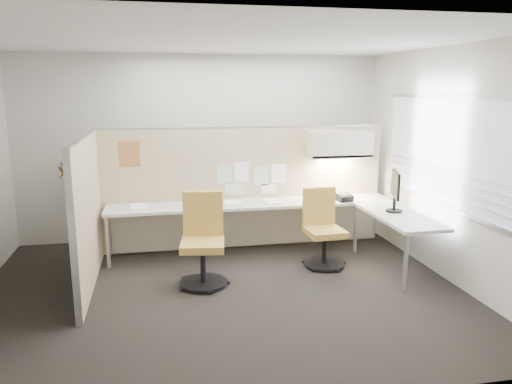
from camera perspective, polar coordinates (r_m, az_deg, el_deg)
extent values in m
cube|color=black|center=(5.91, -3.87, -11.20)|extent=(5.50, 4.50, 0.01)
cube|color=white|center=(5.46, -4.30, 17.04)|extent=(5.50, 4.50, 0.01)
cube|color=beige|center=(7.73, -6.20, 5.04)|extent=(5.50, 0.02, 2.80)
cube|color=beige|center=(3.35, 0.84, -3.89)|extent=(5.50, 0.02, 2.80)
cube|color=beige|center=(6.46, 20.93, 2.99)|extent=(0.02, 4.50, 2.80)
cube|color=#A1ACBB|center=(6.43, 20.84, 4.31)|extent=(0.01, 2.80, 1.30)
cube|color=tan|center=(7.25, -1.31, 0.45)|extent=(4.10, 0.06, 1.75)
cube|color=tan|center=(6.13, -18.68, -2.31)|extent=(0.06, 2.20, 1.75)
cube|color=beige|center=(6.98, -0.43, -1.39)|extent=(4.00, 0.60, 0.04)
cube|color=beige|center=(6.57, 16.08, -2.70)|extent=(0.60, 1.47, 0.04)
cube|color=beige|center=(7.32, -0.82, -3.69)|extent=(3.90, 0.02, 0.64)
cylinder|color=#A5A8AA|center=(6.75, -16.57, -5.57)|extent=(0.05, 0.05, 0.69)
cylinder|color=#A5A8AA|center=(5.98, 16.73, -7.82)|extent=(0.05, 0.05, 0.69)
cylinder|color=#A5A8AA|center=(7.25, 11.32, -4.10)|extent=(0.05, 0.05, 0.69)
cube|color=beige|center=(7.31, 9.49, 5.42)|extent=(0.90, 0.36, 0.38)
cube|color=#FFEABF|center=(7.33, 9.43, 3.79)|extent=(0.60, 0.06, 0.02)
cube|color=#8CBF8C|center=(7.13, -3.65, 2.08)|extent=(0.21, 0.00, 0.28)
cube|color=white|center=(7.16, -1.67, 2.30)|extent=(0.21, 0.00, 0.28)
cube|color=#8CBF8C|center=(7.23, 0.53, 1.83)|extent=(0.21, 0.00, 0.28)
cube|color=white|center=(7.28, 2.61, 2.13)|extent=(0.21, 0.00, 0.28)
cube|color=#8CBF8C|center=(7.19, -2.44, 0.39)|extent=(0.28, 0.00, 0.18)
cube|color=white|center=(7.29, 1.45, 0.39)|extent=(0.21, 0.00, 0.14)
cube|color=orange|center=(7.03, -14.27, 4.23)|extent=(0.28, 0.00, 0.35)
cylinder|color=black|center=(6.06, -6.03, -10.26)|extent=(0.57, 0.57, 0.03)
cylinder|color=black|center=(5.98, -6.08, -8.32)|extent=(0.07, 0.07, 0.44)
cube|color=#F0AF59|center=(5.90, -6.13, -6.03)|extent=(0.57, 0.57, 0.09)
cube|color=#F0AF59|center=(6.04, -6.08, -2.46)|extent=(0.49, 0.13, 0.55)
cylinder|color=black|center=(6.69, 7.78, -8.16)|extent=(0.53, 0.53, 0.03)
cylinder|color=black|center=(6.62, 7.83, -6.51)|extent=(0.06, 0.06, 0.41)
cube|color=#F0AF59|center=(6.55, 7.89, -4.57)|extent=(0.50, 0.50, 0.08)
cube|color=#F0AF59|center=(6.68, 7.20, -1.62)|extent=(0.45, 0.09, 0.51)
cylinder|color=black|center=(6.70, 15.48, -2.08)|extent=(0.21, 0.21, 0.02)
cylinder|color=black|center=(6.68, 15.53, -1.34)|extent=(0.04, 0.04, 0.19)
cube|color=black|center=(6.62, 15.65, 0.85)|extent=(0.18, 0.49, 0.33)
cube|color=black|center=(6.62, 15.65, 0.85)|extent=(0.14, 0.44, 0.29)
cube|color=black|center=(7.16, 10.08, -0.65)|extent=(0.23, 0.22, 0.12)
cylinder|color=black|center=(7.14, 9.36, -0.37)|extent=(0.07, 0.17, 0.04)
cube|color=black|center=(7.27, 7.81, -0.60)|extent=(0.15, 0.08, 0.05)
cube|color=black|center=(7.39, 8.67, -0.37)|extent=(0.10, 0.06, 0.06)
cube|color=silver|center=(5.23, -20.35, 5.27)|extent=(0.14, 0.02, 0.02)
cylinder|color=silver|center=(5.25, -21.04, 4.31)|extent=(0.02, 0.02, 0.14)
cube|color=#AD7F4C|center=(5.27, -20.93, 2.91)|extent=(0.02, 0.45, 0.12)
cube|color=#AD7F4C|center=(5.31, -21.17, 2.52)|extent=(0.02, 0.45, 0.12)
cube|color=#A9A9B3|center=(5.35, -20.62, -3.93)|extent=(0.01, 0.07, 1.11)
cube|color=white|center=(6.82, -13.24, -1.69)|extent=(0.26, 0.32, 0.04)
cube|color=white|center=(6.95, -6.72, -1.24)|extent=(0.30, 0.35, 0.02)
cube|color=white|center=(6.87, -2.66, -1.29)|extent=(0.24, 0.31, 0.04)
cube|color=white|center=(7.01, 1.93, -1.09)|extent=(0.24, 0.31, 0.02)
cube|color=white|center=(7.10, 7.10, -0.96)|extent=(0.28, 0.34, 0.03)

